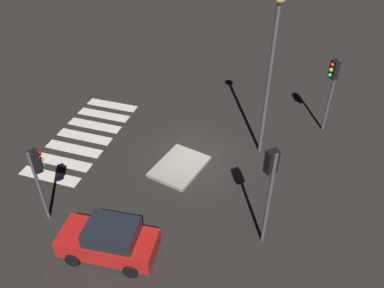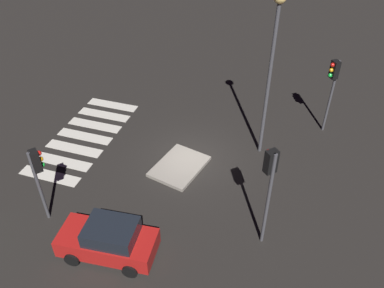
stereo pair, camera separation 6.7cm
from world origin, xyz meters
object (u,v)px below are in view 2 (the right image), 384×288
object	(u,v)px
traffic_light_east	(37,169)
traffic_light_north	(269,176)
street_lamp	(273,53)
traffic_light_west	(333,79)
traffic_island	(179,166)
car_red	(109,240)

from	to	relation	value
traffic_light_east	traffic_light_north	bearing A→B (deg)	-39.83
traffic_light_north	street_lamp	size ratio (longest dim) A/B	0.56
traffic_light_west	street_lamp	size ratio (longest dim) A/B	0.52
traffic_light_north	traffic_island	bearing A→B (deg)	9.12
traffic_light_north	car_red	bearing A→B (deg)	68.20
traffic_light_east	traffic_light_north	world-z (taller)	traffic_light_north
street_lamp	traffic_light_east	bearing A→B (deg)	-47.06
car_red	traffic_light_west	distance (m)	13.93
traffic_light_west	street_lamp	distance (m)	4.83
traffic_light_east	street_lamp	world-z (taller)	street_lamp
traffic_island	street_lamp	size ratio (longest dim) A/B	0.39
traffic_island	traffic_light_north	bearing A→B (deg)	55.93
street_lamp	traffic_light_north	bearing A→B (deg)	10.23
traffic_light_east	street_lamp	size ratio (longest dim) A/B	0.44
street_lamp	car_red	bearing A→B (deg)	-28.39
traffic_light_west	traffic_island	bearing A→B (deg)	2.96
car_red	traffic_light_east	size ratio (longest dim) A/B	1.09
street_lamp	traffic_light_west	bearing A→B (deg)	134.25
traffic_light_north	street_lamp	world-z (taller)	street_lamp
traffic_island	street_lamp	distance (m)	7.20
traffic_light_west	traffic_light_east	world-z (taller)	traffic_light_west
traffic_island	traffic_light_west	xyz separation A→B (m)	(-5.59, 6.67, 3.22)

